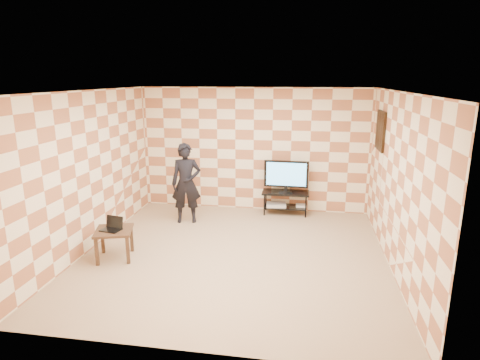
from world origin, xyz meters
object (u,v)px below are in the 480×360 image
object	(u,v)px
person	(186,183)
tv	(286,175)
tv_stand	(285,198)
side_table	(114,235)

from	to	relation	value
person	tv	bearing A→B (deg)	8.67
tv_stand	tv	size ratio (longest dim) A/B	1.06
tv_stand	tv	distance (m)	0.51
side_table	person	size ratio (longest dim) A/B	0.44
tv	person	bearing A→B (deg)	-158.02
tv	tv_stand	bearing A→B (deg)	91.76
person	tv_stand	bearing A→B (deg)	8.74
tv	side_table	size ratio (longest dim) A/B	1.32
tv_stand	tv	xyz separation A→B (m)	(0.00, -0.00, 0.51)
tv_stand	person	distance (m)	2.18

